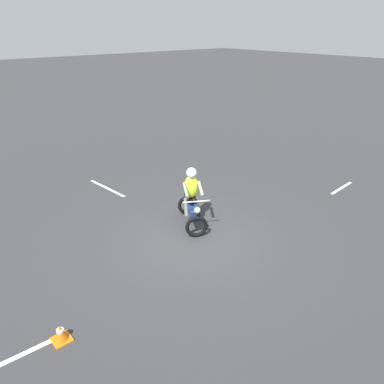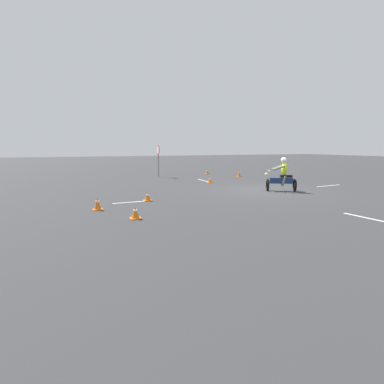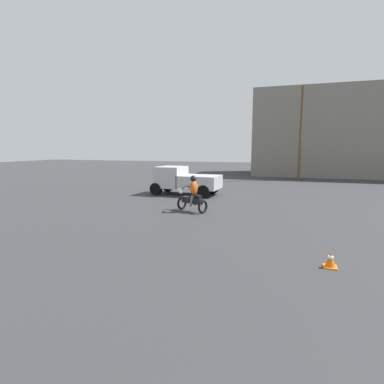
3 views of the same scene
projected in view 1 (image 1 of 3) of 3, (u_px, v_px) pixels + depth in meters
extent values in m
plane|color=#333335|center=(194.00, 238.00, 9.75)|extent=(120.00, 120.00, 0.00)
torus|color=black|center=(197.00, 227.00, 9.71)|extent=(0.57, 0.38, 0.60)
torus|color=black|center=(188.00, 205.00, 10.87)|extent=(0.57, 0.38, 0.60)
cube|color=navy|center=(192.00, 208.00, 10.20)|extent=(0.75, 1.07, 0.28)
cube|color=black|center=(191.00, 197.00, 10.31)|extent=(0.50, 0.62, 0.10)
cylinder|color=silver|center=(196.00, 202.00, 9.47)|extent=(0.63, 0.38, 0.04)
sphere|color=#F2E08C|center=(197.00, 210.00, 9.42)|extent=(0.22, 0.22, 0.16)
ellipsoid|color=#CCEA26|center=(191.00, 187.00, 10.07)|extent=(0.49, 0.44, 0.64)
cylinder|color=slate|center=(186.00, 190.00, 9.75)|extent=(0.35, 0.52, 0.27)
cylinder|color=slate|center=(201.00, 189.00, 9.81)|extent=(0.35, 0.52, 0.27)
cylinder|color=slate|center=(186.00, 207.00, 10.27)|extent=(0.23, 0.27, 0.51)
cylinder|color=slate|center=(196.00, 206.00, 10.31)|extent=(0.23, 0.27, 0.51)
sphere|color=white|center=(191.00, 173.00, 9.86)|extent=(0.38, 0.38, 0.28)
cube|color=orange|center=(62.00, 340.00, 6.61)|extent=(0.32, 0.32, 0.03)
cone|color=orange|center=(60.00, 333.00, 6.54)|extent=(0.24, 0.24, 0.30)
cylinder|color=white|center=(60.00, 331.00, 6.52)|extent=(0.13, 0.13, 0.05)
cube|color=silver|center=(342.00, 188.00, 12.74)|extent=(1.43, 0.21, 0.01)
cube|color=silver|center=(107.00, 188.00, 12.72)|extent=(0.29, 1.95, 0.01)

